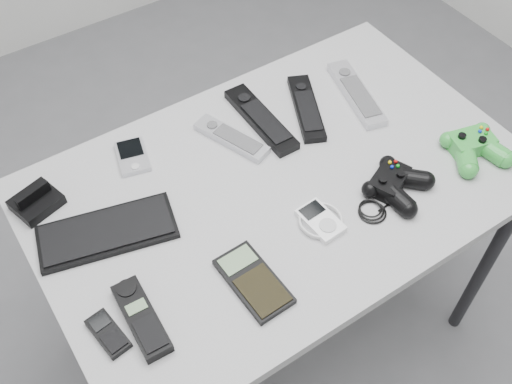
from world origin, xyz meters
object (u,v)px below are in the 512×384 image
pda_keyboard (107,232)px  pda (132,156)px  mobile_phone (108,333)px  cordless_handset (141,318)px  desk (280,198)px  remote_black_a (261,119)px  remote_silver_b (356,93)px  controller_black (395,182)px  controller_green (475,146)px  remote_black_b (306,107)px  remote_silver_a (231,138)px  calculator (253,281)px  mp3_player (321,220)px

pda_keyboard → pda: 0.20m
mobile_phone → cordless_handset: cordless_handset is taller
pda_keyboard → pda: bearing=64.1°
desk → remote_black_a: 0.20m
remote_silver_b → controller_black: (-0.12, -0.27, 0.01)m
controller_black → desk: bearing=117.6°
remote_silver_b → controller_green: bearing=-56.6°
pda_keyboard → controller_black: 0.60m
remote_silver_b → cordless_handset: cordless_handset is taller
remote_black_a → pda_keyboard: bearing=-167.0°
remote_black_b → controller_green: bearing=-29.0°
desk → remote_silver_a: remote_silver_a is taller
desk → controller_green: size_ratio=7.35×
desk → controller_green: (0.40, -0.17, 0.08)m
remote_silver_b → mobile_phone: 0.80m
calculator → controller_green: controller_green is taller
pda_keyboard → remote_silver_b: bearing=17.7°
pda → cordless_handset: size_ratio=0.61×
desk → remote_black_b: remote_black_b is taller
remote_black_a → calculator: 0.43m
desk → calculator: size_ratio=6.52×
remote_black_a → controller_black: controller_black is taller
remote_silver_b → pda: bearing=-177.6°
desk → mp3_player: size_ratio=10.83×
remote_silver_a → controller_black: (0.21, -0.31, 0.01)m
pda_keyboard → mobile_phone: bearing=-99.9°
remote_silver_b → desk: bearing=-144.5°
pda_keyboard → cordless_handset: bearing=-83.5°
pda → cordless_handset: (-0.16, -0.36, 0.00)m
remote_black_b → cordless_handset: cordless_handset is taller
remote_silver_a → remote_black_b: size_ratio=0.85×
remote_silver_a → controller_black: bearing=-76.0°
remote_silver_a → remote_silver_b: (0.33, -0.04, 0.00)m
pda_keyboard → controller_black: controller_black is taller
calculator → pda: bearing=94.9°
remote_black_a → cordless_handset: bearing=-145.9°
remote_silver_a → controller_green: controller_green is taller
desk → controller_black: size_ratio=4.74×
mobile_phone → controller_green: (0.86, -0.04, 0.01)m
pda_keyboard → controller_green: size_ratio=1.90×
calculator → desk: bearing=41.8°
calculator → controller_green: size_ratio=1.13×
desk → remote_silver_b: bearing=21.1°
pda → remote_black_b: 0.42m
controller_black → pda_keyboard: bearing=134.4°
desk → cordless_handset: 0.42m
pda → controller_black: 0.57m
mobile_phone → controller_green: bearing=-10.8°
remote_black_a → remote_silver_b: size_ratio=1.03×
pda_keyboard → controller_black: size_ratio=1.23×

